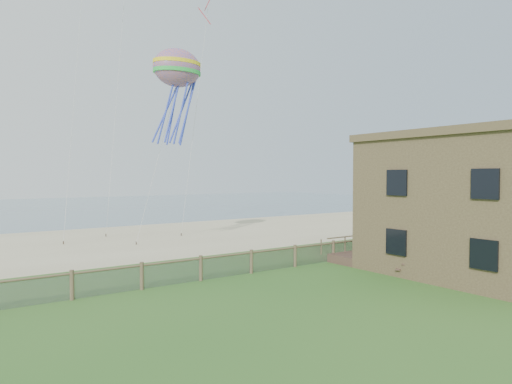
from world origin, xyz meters
TOP-DOWN VIEW (x-y plane):
  - ground at (0.00, 0.00)m, footprint 160.00×160.00m
  - sand_beach at (0.00, 22.00)m, footprint 72.00×20.00m
  - ocean at (0.00, 66.00)m, footprint 160.00×68.00m
  - chainlink_fence at (0.00, 6.00)m, footprint 36.20×0.20m
  - motel at (13.00, -1.00)m, footprint 15.00×10.00m
  - motel_deck at (13.00, 5.00)m, footprint 15.00×2.00m
  - picnic_table at (6.36, 0.69)m, footprint 2.10×1.88m
  - octopus_kite at (0.64, 16.19)m, footprint 3.72×2.77m
  - kite_red at (4.07, 17.84)m, footprint 1.69×1.46m

SIDE VIEW (x-z plane):
  - ground at x=0.00m, z-range 0.00..0.00m
  - ocean at x=0.00m, z-range -0.01..0.01m
  - sand_beach at x=0.00m, z-range -0.01..0.01m
  - motel_deck at x=13.00m, z-range 0.00..0.50m
  - picnic_table at x=6.36m, z-range 0.00..0.73m
  - chainlink_fence at x=0.00m, z-range -0.07..1.18m
  - motel at x=13.00m, z-range 0.00..7.00m
  - octopus_kite at x=0.64m, z-range 7.29..14.56m
  - kite_red at x=4.07m, z-range 17.14..19.12m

